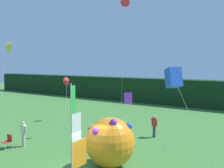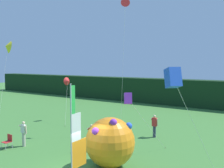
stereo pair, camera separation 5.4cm
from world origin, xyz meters
The scene contains 12 objects.
distant_treeline centered at (0.00, 23.90, 1.73)m, with size 80.00×2.40×3.47m, color black.
banner_flag centered at (0.76, -0.68, 2.25)m, with size 0.06×1.03×4.69m.
person_near_banner centered at (-5.91, 1.56, 0.91)m, with size 0.55×0.48×1.70m.
person_mid_field centered at (0.52, 8.35, 0.91)m, with size 0.55×0.48×1.71m.
person_far_left centered at (-1.48, 3.27, 0.93)m, with size 0.55×0.48×1.74m.
inflatable_balloon centered at (0.79, 2.00, 1.35)m, with size 2.68×2.68×2.73m.
folding_chair centered at (-6.47, 0.75, 0.51)m, with size 0.51×0.51×0.89m.
kite_purple_box_0 centered at (1.17, 3.24, 3.58)m, with size 1.34×3.55×3.95m.
kite_yellow_delta_1 centered at (-8.99, 2.65, 6.81)m, with size 1.21×2.01×7.31m.
kite_red_delta_2 centered at (-9.11, 9.18, 3.82)m, with size 1.87×2.58×4.23m.
kite_red_delta_3 centered at (-2.11, 8.41, 10.19)m, with size 0.87×1.78×10.64m.
kite_blue_box_4 centered at (5.14, -0.56, 5.03)m, with size 1.46×3.99×5.43m.
Camera 1 is at (8.14, -8.98, 5.53)m, focal length 40.49 mm.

